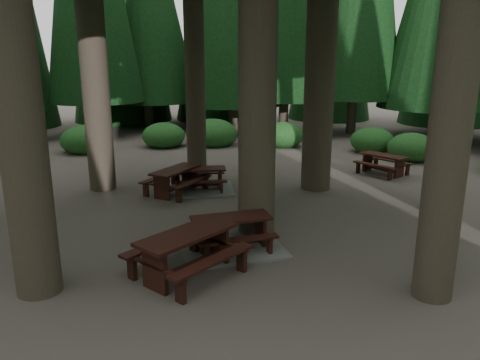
# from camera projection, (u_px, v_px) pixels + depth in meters

# --- Properties ---
(ground) EXTENTS (80.00, 80.00, 0.00)m
(ground) POSITION_uv_depth(u_px,v_px,m) (221.00, 234.00, 10.85)
(ground) COLOR #574E46
(ground) RESTS_ON ground
(picnic_table_a) EXTENTS (2.64, 2.44, 0.72)m
(picnic_table_a) POSITION_uv_depth(u_px,v_px,m) (231.00, 238.00, 9.98)
(picnic_table_a) COLOR gray
(picnic_table_a) RESTS_ON ground
(picnic_table_b) EXTENTS (1.98, 2.16, 0.76)m
(picnic_table_b) POSITION_uv_depth(u_px,v_px,m) (176.00, 177.00, 13.95)
(picnic_table_b) COLOR black
(picnic_table_b) RESTS_ON ground
(picnic_table_c) EXTENTS (2.37, 2.09, 0.70)m
(picnic_table_c) POSITION_uv_depth(u_px,v_px,m) (199.00, 183.00, 14.38)
(picnic_table_c) COLOR gray
(picnic_table_c) RESTS_ON ground
(picnic_table_d) EXTENTS (2.05, 2.04, 0.69)m
(picnic_table_d) POSITION_uv_depth(u_px,v_px,m) (383.00, 161.00, 16.28)
(picnic_table_d) COLOR black
(picnic_table_d) RESTS_ON ground
(picnic_table_e) EXTENTS (2.42, 2.52, 0.85)m
(picnic_table_e) POSITION_uv_depth(u_px,v_px,m) (187.00, 247.00, 8.68)
(picnic_table_e) COLOR black
(picnic_table_e) RESTS_ON ground
(shrub_ring) EXTENTS (23.86, 24.64, 1.49)m
(shrub_ring) POSITION_uv_depth(u_px,v_px,m) (254.00, 209.00, 11.40)
(shrub_ring) COLOR #1D541F
(shrub_ring) RESTS_ON ground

